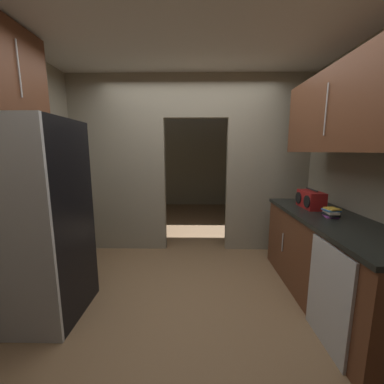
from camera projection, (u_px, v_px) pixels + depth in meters
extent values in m
plane|color=brown|center=(187.00, 301.00, 2.45)|extent=(20.00, 20.00, 0.00)
cube|color=silver|center=(188.00, 40.00, 2.41)|extent=(3.94, 6.79, 0.06)
cube|color=gray|center=(119.00, 166.00, 3.62)|extent=(1.39, 0.12, 2.62)
cube|color=gray|center=(267.00, 166.00, 3.58)|extent=(1.22, 0.12, 2.62)
cube|color=gray|center=(196.00, 96.00, 3.43)|extent=(0.94, 0.12, 0.61)
cube|color=gray|center=(193.00, 159.00, 6.74)|extent=(3.54, 0.10, 2.62)
cube|color=gray|center=(113.00, 161.00, 5.20)|extent=(0.10, 3.19, 2.62)
cube|color=gray|center=(271.00, 161.00, 5.15)|extent=(0.10, 3.19, 2.62)
cube|color=black|center=(36.00, 222.00, 2.14)|extent=(0.75, 0.70, 1.80)
cube|color=#B7BABC|center=(3.00, 236.00, 1.78)|extent=(0.75, 0.03, 1.80)
cube|color=brown|center=(330.00, 263.00, 2.38)|extent=(0.63, 1.97, 0.84)
cube|color=black|center=(335.00, 220.00, 2.31)|extent=(0.67, 1.97, 0.04)
cylinder|color=#B7BABC|center=(320.00, 282.00, 1.95)|extent=(0.01, 0.01, 0.22)
cylinder|color=#B7BABC|center=(282.00, 242.00, 2.81)|extent=(0.01, 0.01, 0.22)
cube|color=#B7BABC|center=(328.00, 297.00, 1.85)|extent=(0.02, 0.56, 0.82)
cube|color=brown|center=(346.00, 110.00, 2.13)|extent=(0.34, 1.77, 0.76)
cylinder|color=#B7BABC|center=(326.00, 110.00, 2.13)|extent=(0.01, 0.01, 0.46)
cylinder|color=#B7BABC|center=(19.00, 69.00, 2.00)|extent=(0.01, 0.01, 0.46)
cube|color=maroon|center=(311.00, 200.00, 2.72)|extent=(0.18, 0.36, 0.19)
cylinder|color=#262626|center=(312.00, 190.00, 2.70)|extent=(0.02, 0.25, 0.02)
cylinder|color=black|center=(307.00, 201.00, 2.62)|extent=(0.01, 0.14, 0.14)
cylinder|color=black|center=(298.00, 198.00, 2.83)|extent=(0.01, 0.14, 0.14)
cube|color=#8C3893|center=(331.00, 216.00, 2.35)|extent=(0.12, 0.14, 0.02)
cube|color=black|center=(331.00, 214.00, 2.34)|extent=(0.12, 0.16, 0.02)
cube|color=beige|center=(331.00, 212.00, 2.34)|extent=(0.10, 0.15, 0.02)
cube|color=#2D609E|center=(331.00, 210.00, 2.34)|extent=(0.14, 0.14, 0.01)
cube|color=gold|center=(332.00, 209.00, 2.34)|extent=(0.13, 0.14, 0.01)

